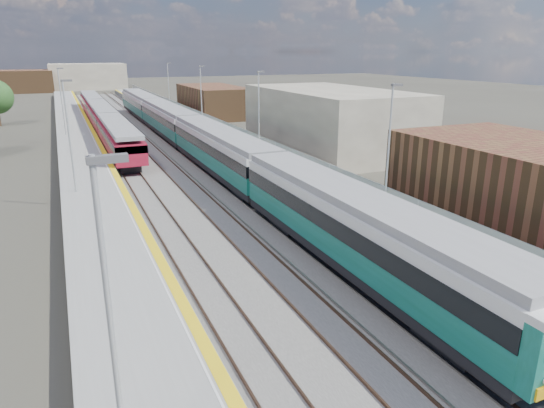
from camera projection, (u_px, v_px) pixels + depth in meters
ground at (173, 152)px, 51.40m from camera, size 320.00×320.00×0.00m
ballast_bed at (148, 149)px, 52.72m from camera, size 10.50×155.00×0.06m
tracks at (150, 146)px, 54.39m from camera, size 8.96×160.00×0.17m
platform_right at (214, 140)px, 55.43m from camera, size 4.70×155.00×8.52m
platform_left at (81, 150)px, 49.97m from camera, size 4.30×155.00×8.52m
buildings at (18, 50)px, 118.77m from camera, size 72.00×185.50×40.00m
green_train at (190, 132)px, 49.77m from camera, size 3.01×83.66×3.31m
red_train at (102, 117)px, 64.00m from camera, size 2.69×54.56×3.39m
tree_d at (285, 99)px, 71.85m from camera, size 4.06×4.06×5.50m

